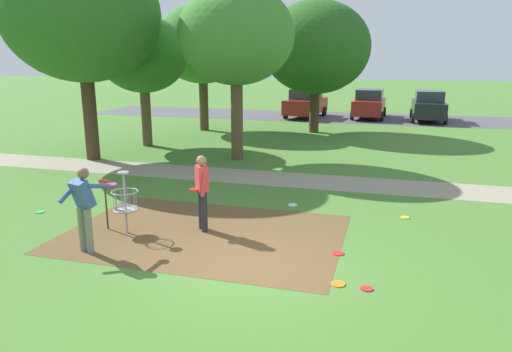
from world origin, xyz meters
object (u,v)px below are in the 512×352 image
Objects in this scene: frisbee_far_left at (40,212)px; tree_mid_left at (202,44)px; tree_mid_center at (316,48)px; disc_golf_basket at (123,200)px; player_foreground_watching at (202,189)px; player_throwing at (84,204)px; frisbee_near_basket at (405,217)px; frisbee_by_tee at (293,205)px; frisbee_far_right at (338,253)px; tree_near_left at (236,36)px; parked_car_center_left at (369,104)px; parked_car_leftmost at (306,103)px; frisbee_mid_grass at (367,289)px; tree_near_right at (82,15)px; tree_mid_right at (143,55)px; parked_car_center_right at (428,106)px; frisbee_scattered_a at (338,284)px.

tree_mid_left reaches higher than frisbee_far_left.
disc_golf_basket is at bearing -96.01° from tree_mid_center.
player_foreground_watching is 2.49m from player_throwing.
frisbee_by_tee is at bearing 175.07° from frisbee_near_basket.
frisbee_far_right is at bearing -116.72° from frisbee_near_basket.
tree_near_left is 15.45m from parked_car_center_left.
frisbee_far_left is at bearing -97.82° from parked_car_leftmost.
tree_mid_center is (5.76, 0.87, -0.19)m from tree_mid_left.
frisbee_mid_grass is 1.50m from frisbee_far_right.
frisbee_far_right is 0.06× the size of parked_car_leftmost.
frisbee_by_tee is (3.32, 4.13, -0.98)m from player_throwing.
parked_car_center_left is (-1.21, 23.83, 0.91)m from frisbee_mid_grass.
player_foreground_watching is at bearing 153.23° from frisbee_mid_grass.
tree_near_right reaches higher than tree_mid_left.
tree_mid_right is 1.31× the size of parked_car_center_right.
tree_mid_left is 1.18× the size of tree_mid_right.
tree_mid_center is 1.56× the size of parked_car_center_right.
frisbee_far_left is at bearing 166.83° from disc_golf_basket.
frisbee_by_tee is 1.17× the size of frisbee_mid_grass.
parked_car_center_right reaches higher than player_throwing.
frisbee_by_tee and frisbee_scattered_a have the same top height.
tree_mid_left is (-5.72, 14.22, 3.49)m from player_foreground_watching.
frisbee_by_tee is (-2.83, 0.24, 0.00)m from frisbee_near_basket.
frisbee_near_basket is 4.13m from frisbee_scattered_a.
frisbee_by_tee is at bearing 43.36° from disc_golf_basket.
frisbee_near_basket is (6.00, 2.75, -0.74)m from disc_golf_basket.
tree_near_left reaches higher than frisbee_by_tee.
frisbee_scattered_a is 15.14m from tree_mid_right.
frisbee_scattered_a is (-0.48, 0.03, 0.00)m from frisbee_mid_grass.
parked_car_leftmost is at bearing 89.36° from player_throwing.
parked_car_center_left reaches higher than player_throwing.
frisbee_far_right is at bearing -62.47° from frisbee_by_tee.
tree_near_left is 16.36m from parked_car_center_right.
frisbee_scattered_a is at bearing 176.00° from frisbee_mid_grass.
frisbee_far_left is at bearing 145.98° from player_throwing.
frisbee_scattered_a is at bearing -79.39° from tree_mid_center.
tree_mid_center reaches higher than parked_car_leftmost.
tree_near_left is (0.10, 9.29, 3.56)m from player_throwing.
tree_mid_left is at bearing 120.34° from frisbee_mid_grass.
parked_car_center_left is at bearing 79.72° from disc_golf_basket.
disc_golf_basket is at bearing -136.64° from frisbee_by_tee.
tree_near_left is at bearing 117.54° from frisbee_scattered_a.
tree_near_left is 0.97× the size of tree_mid_center.
tree_mid_left is 0.99× the size of tree_mid_center.
frisbee_by_tee is at bearing -57.98° from tree_near_left.
frisbee_scattered_a is 23.52m from parked_car_center_right.
tree_mid_left is at bearing -136.65° from parked_car_center_left.
tree_mid_right is at bearing 115.92° from disc_golf_basket.
frisbee_mid_grass is 0.48m from frisbee_scattered_a.
frisbee_mid_grass is 14.24m from tree_near_right.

